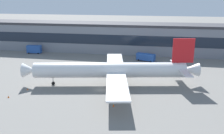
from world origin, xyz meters
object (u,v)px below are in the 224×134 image
Objects in this scene: follow_me_car at (118,58)px; traffic_cone_2 at (8,97)px; fuel_truck at (146,57)px; airliner at (113,70)px; traffic_cone_0 at (27,89)px; traffic_cone_1 at (114,105)px; catering_truck at (34,49)px.

follow_me_car is 7.09× the size of traffic_cone_2.
airliner is at bearing -105.34° from fuel_truck.
fuel_truck reaches higher than traffic_cone_0.
fuel_truck is 55.72m from traffic_cone_0.
traffic_cone_0 is 29.72m from traffic_cone_1.
traffic_cone_1 is at bearing -0.62° from traffic_cone_2.
airliner is 12.67× the size of follow_me_car.
follow_me_car is at bearing 63.63° from traffic_cone_2.
traffic_cone_2 is (-24.28, -48.97, -0.77)m from follow_me_car.
traffic_cone_1 is (-5.88, -50.57, -1.56)m from fuel_truck.
traffic_cone_2 is (-31.29, 0.34, -0.00)m from traffic_cone_1.
airliner is 7.86× the size of catering_truck.
airliner reaches higher than traffic_cone_1.
follow_me_car reaches higher than traffic_cone_2.
traffic_cone_1 is 1.01× the size of traffic_cone_2.
traffic_cone_0 is at bearing -128.61° from fuel_truck.
traffic_cone_0 is (22.56, -48.50, -1.99)m from catering_truck.
airliner reaches higher than fuel_truck.
catering_truck is 57.54m from fuel_truck.
fuel_truck is 50.93m from traffic_cone_1.
follow_me_car is at bearing 62.64° from traffic_cone_0.
airliner is 89.88× the size of traffic_cone_2.
traffic_cone_2 is at bearing -116.37° from follow_me_car.
airliner is 27.76m from traffic_cone_0.
follow_me_car is (-3.65, 32.43, -3.98)m from airliner.
airliner is 61.76m from catering_truck.
follow_me_car reaches higher than traffic_cone_0.
catering_truck reaches higher than follow_me_car.
traffic_cone_1 is 31.29m from traffic_cone_2.
airliner is 89.06× the size of traffic_cone_1.
follow_me_car reaches higher than traffic_cone_1.
traffic_cone_0 is 0.93× the size of traffic_cone_2.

